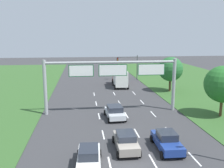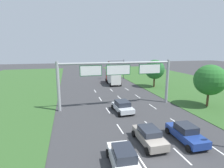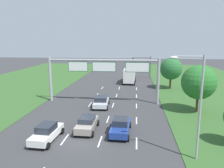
% 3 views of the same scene
% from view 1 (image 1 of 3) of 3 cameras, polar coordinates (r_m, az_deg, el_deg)
% --- Properties ---
extents(ground_plane, '(200.00, 200.00, 0.00)m').
position_cam_1_polar(ground_plane, '(20.85, 4.51, -17.51)').
color(ground_plane, '#38383A').
extents(lane_dashes_inner_left, '(0.14, 44.40, 0.01)m').
position_cam_1_polar(lane_dashes_inner_left, '(23.26, -1.36, -14.29)').
color(lane_dashes_inner_left, white).
rests_on(lane_dashes_inner_left, ground_plane).
extents(lane_dashes_inner_right, '(0.14, 44.40, 0.01)m').
position_cam_1_polar(lane_dashes_inner_right, '(23.82, 7.29, -13.74)').
color(lane_dashes_inner_right, white).
rests_on(lane_dashes_inner_right, ground_plane).
extents(lane_dashes_slip, '(0.14, 44.40, 0.01)m').
position_cam_1_polar(lane_dashes_slip, '(24.87, 15.34, -12.96)').
color(lane_dashes_slip, white).
rests_on(lane_dashes_slip, ground_plane).
extents(car_near_red, '(2.40, 4.24, 1.56)m').
position_cam_1_polar(car_near_red, '(30.58, 0.64, -6.39)').
color(car_near_red, silver).
rests_on(car_near_red, ground_plane).
extents(car_lead_silver, '(2.19, 4.54, 1.64)m').
position_cam_1_polar(car_lead_silver, '(19.83, -5.32, -16.47)').
color(car_lead_silver, white).
rests_on(car_lead_silver, ground_plane).
extents(car_mid_lane, '(2.06, 4.23, 1.55)m').
position_cam_1_polar(car_mid_lane, '(22.61, 3.18, -12.88)').
color(car_mid_lane, gray).
rests_on(car_mid_lane, ground_plane).
extents(car_far_ahead, '(2.15, 4.50, 1.62)m').
position_cam_1_polar(car_far_ahead, '(23.14, 12.41, -12.55)').
color(car_far_ahead, navy).
rests_on(car_far_ahead, ground_plane).
extents(box_truck, '(2.88, 7.50, 3.32)m').
position_cam_1_polar(box_truck, '(49.33, 1.81, 1.47)').
color(box_truck, '#B21E19').
rests_on(box_truck, ground_plane).
extents(sign_gantry, '(17.24, 0.44, 7.00)m').
position_cam_1_polar(sign_gantry, '(32.08, 0.27, 2.11)').
color(sign_gantry, '#9EA0A5').
rests_on(sign_gantry, ground_plane).
extents(traffic_light_mast, '(4.76, 0.49, 5.60)m').
position_cam_1_polar(traffic_light_mast, '(56.41, 3.86, 4.80)').
color(traffic_light_mast, '#47494F').
rests_on(traffic_light_mast, ground_plane).
extents(roadside_tree_mid, '(4.53, 4.53, 6.39)m').
position_cam_1_polar(roadside_tree_mid, '(33.30, 24.03, -0.04)').
color(roadside_tree_mid, '#513823').
rests_on(roadside_tree_mid, ground_plane).
extents(roadside_tree_far, '(4.35, 4.35, 6.26)m').
position_cam_1_polar(roadside_tree_far, '(45.63, 13.25, 3.33)').
color(roadside_tree_far, '#513823').
rests_on(roadside_tree_far, ground_plane).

